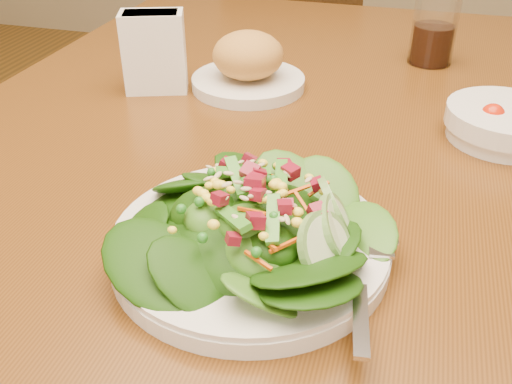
{
  "coord_description": "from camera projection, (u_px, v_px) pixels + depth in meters",
  "views": [
    {
      "loc": [
        0.17,
        -0.63,
        1.09
      ],
      "look_at": [
        0.05,
        -0.2,
        0.81
      ],
      "focal_mm": 40.0,
      "sensor_mm": 36.0,
      "label": 1
    }
  ],
  "objects": [
    {
      "name": "dining_table",
      "position": [
        261.0,
        207.0,
        0.79
      ],
      "size": [
        0.9,
        1.4,
        0.75
      ],
      "color": "#5C3310",
      "rests_on": "ground_plane"
    },
    {
      "name": "bread_plate",
      "position": [
        248.0,
        66.0,
        0.87
      ],
      "size": [
        0.17,
        0.17,
        0.09
      ],
      "color": "silver",
      "rests_on": "dining_table"
    },
    {
      "name": "chair_far",
      "position": [
        295.0,
        56.0,
        1.8
      ],
      "size": [
        0.45,
        0.45,
        0.9
      ],
      "rotation": [
        0.0,
        0.0,
        3.23
      ],
      "color": "#38220E",
      "rests_on": "ground_plane"
    },
    {
      "name": "salad_plate",
      "position": [
        260.0,
        231.0,
        0.53
      ],
      "size": [
        0.27,
        0.26,
        0.08
      ],
      "rotation": [
        0.0,
        0.0,
        0.42
      ],
      "color": "silver",
      "rests_on": "dining_table"
    },
    {
      "name": "tomato_bowl",
      "position": [
        505.0,
        123.0,
        0.73
      ],
      "size": [
        0.15,
        0.15,
        0.05
      ],
      "color": "silver",
      "rests_on": "dining_table"
    },
    {
      "name": "drinking_glass",
      "position": [
        434.0,
        31.0,
        0.95
      ],
      "size": [
        0.07,
        0.07,
        0.13
      ],
      "color": "silver",
      "rests_on": "dining_table"
    },
    {
      "name": "napkin_holder",
      "position": [
        154.0,
        50.0,
        0.84
      ],
      "size": [
        0.1,
        0.08,
        0.12
      ],
      "rotation": [
        0.0,
        0.0,
        0.35
      ],
      "color": "white",
      "rests_on": "dining_table"
    }
  ]
}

